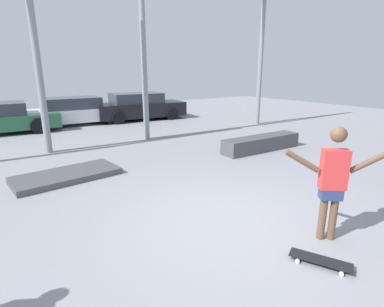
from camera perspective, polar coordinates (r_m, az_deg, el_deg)
name	(u,v)px	position (r m, az deg, el deg)	size (l,w,h in m)	color
ground_plane	(230,223)	(5.04, 7.28, -13.04)	(36.00, 36.00, 0.00)	gray
skateboarder	(333,178)	(4.64, 25.27, -4.19)	(1.14, 0.92, 1.68)	brown
skateboard	(320,260)	(4.38, 23.24, -18.16)	(0.52, 0.77, 0.08)	black
grind_box	(261,143)	(9.52, 13.08, 1.91)	(2.76, 0.59, 0.44)	#47474C
manual_pad	(67,175)	(7.48, -22.73, -3.87)	(2.27, 1.08, 0.14)	#47474C
canopy_support_right	(210,23)	(12.32, 3.52, 23.58)	(5.83, 0.20, 6.86)	gray
parked_car_white	(76,111)	(14.78, -21.31, 7.50)	(4.38, 2.01, 1.23)	white
parked_car_black	(139,107)	(15.41, -10.02, 8.77)	(4.51, 2.23, 1.32)	black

